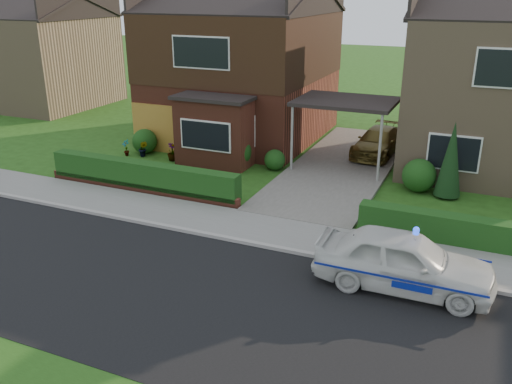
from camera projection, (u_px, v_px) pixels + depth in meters
The scene contains 22 objects.
ground at pixel (218, 303), 12.58m from camera, with size 120.00×120.00×0.00m, color #204813.
road at pixel (218, 303), 12.58m from camera, with size 60.00×6.00×0.02m, color black.
kerb at pixel (268, 247), 15.18m from camera, with size 60.00×0.16×0.12m, color #9E9993.
sidewalk at pixel (281, 232), 16.08m from camera, with size 60.00×2.00×0.10m, color slate.
driveway at pixel (342, 166), 21.99m from camera, with size 3.80×12.00×0.12m, color #666059.
house_left at pixel (242, 57), 25.30m from camera, with size 7.50×9.53×7.25m.
carport_link at pixel (346, 103), 21.02m from camera, with size 3.80×3.00×2.77m.
garage_door at pixel (155, 128), 23.82m from camera, with size 2.20×0.10×2.10m, color olive.
dwarf_wall at pixel (141, 188), 19.23m from camera, with size 7.70×0.25×0.36m, color brown.
hedge_left at pixel (144, 191), 19.42m from camera, with size 7.50×0.55×0.90m, color #193811.
hedge_right at pixel (493, 252), 15.00m from camera, with size 7.50×0.55×0.80m, color #193811.
shrub_left_far at pixel (145, 141), 23.70m from camera, with size 1.08×1.08×1.08m, color #193811.
shrub_left_mid at pixel (235, 151), 21.81m from camera, with size 1.32×1.32×1.32m, color #193811.
shrub_left_near at pixel (275, 160), 21.56m from camera, with size 0.84×0.84×0.84m, color #193811.
shrub_right_near at pixel (419, 175), 19.23m from camera, with size 1.20×1.20×1.20m, color #193811.
conifer_a at pixel (451, 162), 18.44m from camera, with size 0.90×0.90×2.60m, color black.
neighbour_left at pixel (45, 62), 32.83m from camera, with size 6.50×7.00×5.20m, color #997D5E.
police_car at pixel (403, 261), 12.97m from camera, with size 3.91×4.27×1.61m.
driveway_car at pixel (378, 142), 23.12m from camera, with size 1.56×3.83×1.11m, color brown.
potted_plant_a at pixel (126, 148), 23.37m from camera, with size 0.37×0.25×0.71m, color gray.
potted_plant_b at pixel (143, 149), 23.25m from camera, with size 0.38×0.30×0.69m, color gray.
potted_plant_c at pixel (172, 152), 22.70m from camera, with size 0.42×0.42×0.75m, color gray.
Camera 1 is at (5.14, -9.59, 6.89)m, focal length 38.00 mm.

